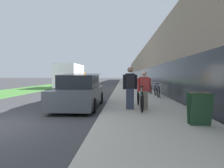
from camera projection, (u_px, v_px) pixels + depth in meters
sidewalk_slab at (130, 86)px, 26.41m from camera, size 3.60×70.00×0.15m
storefront_facade at (169, 69)px, 33.90m from camera, size 10.01×70.00×5.34m
lawn_strip at (58, 85)px, 31.01m from camera, size 4.47×70.00×0.03m
tandem_bicycle at (140, 99)px, 8.21m from camera, size 0.52×2.57×0.97m
person_rider at (144, 90)px, 7.88m from camera, size 0.52×0.20×1.54m
person_bystander at (130, 88)px, 8.03m from camera, size 0.58×0.23×1.70m
bike_rack_hoop at (160, 90)px, 11.88m from camera, size 0.05×0.60×0.84m
cruiser_bike_nearest at (157, 91)px, 12.85m from camera, size 0.52×1.85×0.90m
cruiser_bike_middle at (150, 88)px, 15.19m from camera, size 0.52×1.80×0.86m
sandwich_board_sign at (199, 109)px, 5.47m from camera, size 0.56×0.56×0.90m
parked_sedan_curbside at (80, 93)px, 9.41m from camera, size 1.93×4.56×1.59m
moving_truck at (71, 76)px, 22.95m from camera, size 2.30×6.91×2.73m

